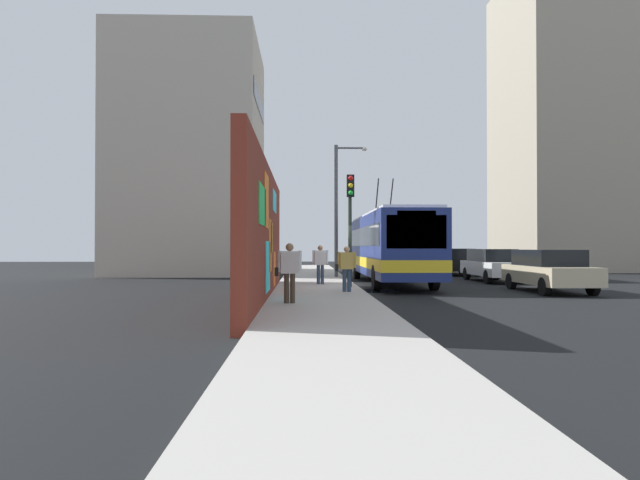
{
  "coord_description": "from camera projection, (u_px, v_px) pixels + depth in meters",
  "views": [
    {
      "loc": [
        -20.95,
        2.15,
        1.69
      ],
      "look_at": [
        -1.0,
        1.52,
        1.94
      ],
      "focal_mm": 30.09,
      "sensor_mm": 36.0,
      "label": 1
    }
  ],
  "objects": [
    {
      "name": "ground_plane",
      "position": [
        358.0,
        290.0,
        20.99
      ],
      "size": [
        80.0,
        80.0,
        0.0
      ],
      "primitive_type": "plane",
      "color": "black"
    },
    {
      "name": "sidewalk_slab",
      "position": [
        317.0,
        288.0,
        20.94
      ],
      "size": [
        48.0,
        3.2,
        0.15
      ],
      "primitive_type": "cube",
      "color": "#ADA8A0",
      "rests_on": "ground_plane"
    },
    {
      "name": "graffiti_wall",
      "position": [
        265.0,
        234.0,
        16.84
      ],
      "size": [
        13.86,
        0.32,
        4.18
      ],
      "color": "maroon",
      "rests_on": "ground_plane"
    },
    {
      "name": "building_far_left",
      "position": [
        191.0,
        159.0,
        33.6
      ],
      "size": [
        8.75,
        8.55,
        14.4
      ],
      "color": "#B2A899",
      "rests_on": "ground_plane"
    },
    {
      "name": "building_far_right",
      "position": [
        567.0,
        123.0,
        38.82
      ],
      "size": [
        9.22,
        8.62,
        21.29
      ],
      "color": "#9E937F",
      "rests_on": "ground_plane"
    },
    {
      "name": "city_bus",
      "position": [
        390.0,
        245.0,
        24.45
      ],
      "size": [
        11.69,
        2.52,
        4.96
      ],
      "color": "navy",
      "rests_on": "ground_plane"
    },
    {
      "name": "parked_car_champagne",
      "position": [
        549.0,
        270.0,
        19.95
      ],
      "size": [
        4.5,
        1.91,
        1.58
      ],
      "color": "#C6B793",
      "rests_on": "ground_plane"
    },
    {
      "name": "parked_car_white",
      "position": [
        492.0,
        264.0,
        25.94
      ],
      "size": [
        4.76,
        1.74,
        1.58
      ],
      "color": "white",
      "rests_on": "ground_plane"
    },
    {
      "name": "parked_car_black",
      "position": [
        455.0,
        261.0,
        32.14
      ],
      "size": [
        4.75,
        1.83,
        1.58
      ],
      "color": "black",
      "rests_on": "ground_plane"
    },
    {
      "name": "parked_car_dark_gray",
      "position": [
        433.0,
        259.0,
        37.59
      ],
      "size": [
        4.28,
        1.91,
        1.58
      ],
      "color": "#38383D",
      "rests_on": "ground_plane"
    },
    {
      "name": "pedestrian_near_wall",
      "position": [
        289.0,
        268.0,
        14.65
      ],
      "size": [
        0.22,
        0.74,
        1.64
      ],
      "color": "#3F3326",
      "rests_on": "sidewalk_slab"
    },
    {
      "name": "pedestrian_midblock",
      "position": [
        320.0,
        262.0,
        22.04
      ],
      "size": [
        0.22,
        0.65,
        1.6
      ],
      "color": "#2D3F59",
      "rests_on": "sidewalk_slab"
    },
    {
      "name": "pedestrian_at_curb",
      "position": [
        346.0,
        265.0,
        18.37
      ],
      "size": [
        0.22,
        0.71,
        1.56
      ],
      "color": "#2D3F59",
      "rests_on": "sidewalk_slab"
    },
    {
      "name": "traffic_light",
      "position": [
        350.0,
        211.0,
        20.46
      ],
      "size": [
        0.49,
        0.28,
        4.31
      ],
      "color": "#2D382D",
      "rests_on": "sidewalk_slab"
    },
    {
      "name": "street_lamp",
      "position": [
        340.0,
        201.0,
        27.56
      ],
      "size": [
        0.44,
        1.7,
        6.78
      ],
      "color": "#4C4C51",
      "rests_on": "sidewalk_slab"
    },
    {
      "name": "curbside_puddle",
      "position": [
        375.0,
        291.0,
        20.49
      ],
      "size": [
        1.85,
        1.85,
        0.0
      ],
      "primitive_type": "cylinder",
      "color": "black",
      "rests_on": "ground_plane"
    }
  ]
}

